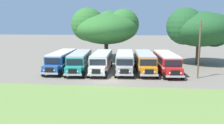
# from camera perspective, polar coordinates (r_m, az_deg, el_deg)

# --- Properties ---
(ground_plane) EXTENTS (220.00, 220.00, 0.00)m
(ground_plane) POSITION_cam_1_polar(r_m,az_deg,el_deg) (30.28, -1.00, -4.50)
(ground_plane) COLOR slate
(foreground_grass_strip) EXTENTS (80.00, 11.47, 0.01)m
(foreground_grass_strip) POSITION_cam_1_polar(r_m,az_deg,el_deg) (22.18, -3.83, -9.83)
(foreground_grass_strip) COLOR olive
(foreground_grass_strip) RESTS_ON ground_plane
(parked_bus_slot_0) EXTENTS (2.90, 10.87, 2.82)m
(parked_bus_slot_0) POSITION_cam_1_polar(r_m,az_deg,el_deg) (37.71, -12.16, 0.54)
(parked_bus_slot_0) COLOR #23519E
(parked_bus_slot_0) RESTS_ON ground_plane
(parked_bus_slot_1) EXTENTS (3.39, 10.95, 2.82)m
(parked_bus_slot_1) POSITION_cam_1_polar(r_m,az_deg,el_deg) (36.47, -7.86, 0.36)
(parked_bus_slot_1) COLOR teal
(parked_bus_slot_1) RESTS_ON ground_plane
(parked_bus_slot_2) EXTENTS (2.96, 10.87, 2.82)m
(parked_bus_slot_2) POSITION_cam_1_polar(r_m,az_deg,el_deg) (36.01, -2.58, 0.33)
(parked_bus_slot_2) COLOR silver
(parked_bus_slot_2) RESTS_ON ground_plane
(parked_bus_slot_3) EXTENTS (3.12, 10.90, 2.82)m
(parked_bus_slot_3) POSITION_cam_1_polar(r_m,az_deg,el_deg) (36.09, 3.14, 0.35)
(parked_bus_slot_3) COLOR #9E9993
(parked_bus_slot_3) RESTS_ON ground_plane
(parked_bus_slot_4) EXTENTS (3.40, 10.95, 2.82)m
(parked_bus_slot_4) POSITION_cam_1_polar(r_m,az_deg,el_deg) (36.17, 7.97, 0.28)
(parked_bus_slot_4) COLOR orange
(parked_bus_slot_4) RESTS_ON ground_plane
(parked_bus_slot_5) EXTENTS (3.48, 10.96, 2.82)m
(parked_bus_slot_5) POSITION_cam_1_polar(r_m,az_deg,el_deg) (36.06, 13.09, 0.10)
(parked_bus_slot_5) COLOR red
(parked_bus_slot_5) RESTS_ON ground_plane
(broad_shade_tree) EXTENTS (13.20, 13.57, 10.27)m
(broad_shade_tree) POSITION_cam_1_polar(r_m,az_deg,el_deg) (47.36, -1.43, 8.53)
(broad_shade_tree) COLOR brown
(broad_shade_tree) RESTS_ON ground_plane
(secondary_tree) EXTENTS (11.91, 11.07, 9.97)m
(secondary_tree) POSITION_cam_1_polar(r_m,az_deg,el_deg) (44.65, 20.40, 7.54)
(secondary_tree) COLOR brown
(secondary_tree) RESTS_ON ground_plane
(utility_pole) EXTENTS (1.80, 0.20, 7.63)m
(utility_pole) POSITION_cam_1_polar(r_m,az_deg,el_deg) (32.82, 20.53, 3.20)
(utility_pole) COLOR brown
(utility_pole) RESTS_ON ground_plane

